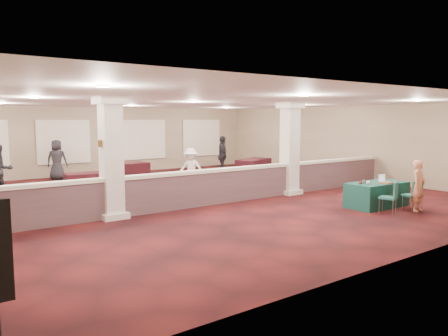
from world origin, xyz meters
TOP-DOWN VIEW (x-y plane):
  - ground at (0.00, 0.00)m, footprint 16.00×16.00m
  - wall_back at (0.00, 8.00)m, footprint 16.00×0.04m
  - wall_front at (0.00, -8.00)m, footprint 16.00×0.04m
  - wall_right at (8.00, 0.00)m, footprint 0.04×16.00m
  - ceiling at (0.00, 0.00)m, footprint 16.00×16.00m
  - partition_wall at (0.00, -1.50)m, footprint 15.60×0.28m
  - column_left at (-3.50, -1.50)m, footprint 0.72×0.72m
  - column_right at (3.00, -1.50)m, footprint 0.72×0.72m
  - sconce_left at (-3.78, -1.50)m, footprint 0.12×0.12m
  - sconce_right at (-3.22, -1.50)m, footprint 0.12×0.12m
  - near_table at (3.50, -4.70)m, footprint 1.94×1.01m
  - conf_chair_main at (3.98, -5.61)m, footprint 0.50×0.50m
  - conf_chair_side at (3.01, -5.50)m, footprint 0.57×0.57m
  - woman at (3.90, -5.78)m, footprint 0.58×0.44m
  - far_table_front_center at (2.00, 0.30)m, footprint 1.85×1.23m
  - far_table_front_right at (4.29, 0.30)m, footprint 2.13×1.38m
  - far_table_back_left at (-2.50, 3.20)m, footprint 1.76×1.01m
  - far_table_back_center at (-0.17, 5.20)m, footprint 1.93×1.14m
  - far_table_back_right at (5.30, 3.20)m, footprint 2.12×1.59m
  - attendee_a at (-5.31, 3.91)m, footprint 0.93×0.64m
  - attendee_b at (0.88, 1.63)m, footprint 0.98×1.02m
  - attendee_c at (3.98, 3.86)m, footprint 1.06×1.19m
  - attendee_d at (-2.60, 7.00)m, footprint 0.98×0.84m
  - laptop_base at (3.80, -4.76)m, footprint 0.34×0.24m
  - laptop_screen at (3.80, -4.65)m, footprint 0.33×0.02m
  - screen_glow at (3.80, -4.65)m, footprint 0.30×0.01m
  - knitting at (3.54, -4.96)m, footprint 0.41×0.31m
  - yarn_cream at (2.94, -4.79)m, footprint 0.11×0.11m
  - yarn_red at (2.80, -4.63)m, footprint 0.10×0.10m
  - yarn_grey at (3.05, -4.57)m, footprint 0.10×0.10m
  - scissors at (4.15, -5.00)m, footprint 0.12×0.03m

SIDE VIEW (x-z plane):
  - ground at x=0.00m, z-range 0.00..0.00m
  - far_table_back_left at x=-2.50m, z-range 0.00..0.68m
  - far_table_front_center at x=2.00m, z-range 0.00..0.69m
  - near_table at x=3.50m, z-range 0.00..0.74m
  - far_table_back_center at x=-0.17m, z-range 0.00..0.74m
  - far_table_back_right at x=5.30m, z-range 0.00..0.77m
  - far_table_front_right at x=4.29m, z-range 0.00..0.80m
  - conf_chair_main at x=3.98m, z-range 0.08..0.92m
  - conf_chair_side at x=3.01m, z-range 0.08..0.96m
  - partition_wall at x=0.00m, z-range 0.02..1.12m
  - woman at x=3.90m, z-range 0.00..1.47m
  - scissors at x=4.15m, z-range 0.74..0.75m
  - laptop_base at x=3.80m, z-range 0.74..0.75m
  - knitting at x=3.54m, z-range 0.74..0.77m
  - attendee_b at x=0.88m, z-range 0.00..1.52m
  - yarn_red at x=2.80m, z-range 0.74..0.84m
  - yarn_grey at x=3.05m, z-range 0.74..0.84m
  - yarn_cream at x=2.94m, z-range 0.74..0.85m
  - screen_glow at x=3.80m, z-range 0.75..0.95m
  - laptop_screen at x=3.80m, z-range 0.75..0.98m
  - attendee_d at x=-2.60m, z-range 0.00..1.75m
  - attendee_a at x=-5.31m, z-range 0.00..1.78m
  - attendee_c at x=3.98m, z-range 0.00..1.86m
  - wall_back at x=0.00m, z-range 0.00..3.20m
  - wall_front at x=0.00m, z-range 0.00..3.20m
  - wall_right at x=8.00m, z-range 0.00..3.20m
  - column_left at x=-3.50m, z-range 0.04..3.24m
  - column_right at x=3.00m, z-range 0.04..3.24m
  - sconce_left at x=-3.78m, z-range 1.91..2.09m
  - sconce_right at x=-3.22m, z-range 1.91..2.09m
  - ceiling at x=0.00m, z-range 3.19..3.21m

